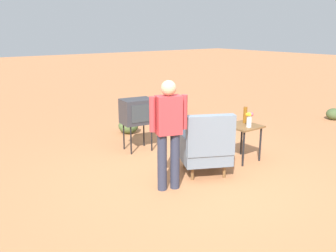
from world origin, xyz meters
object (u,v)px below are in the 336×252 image
Objects in this scene: bottle_tall_amber at (245,115)px; bottle_short_clear at (249,119)px; flower_vase at (249,119)px; side_table at (243,131)px; person_standing at (169,129)px; armchair at (206,146)px; tv_on_stand at (137,112)px.

bottle_tall_amber reaches higher than bottle_short_clear.
flower_vase reaches higher than bottle_short_clear.
side_table is 1.88m from person_standing.
person_standing is at bearing 4.76° from bottle_short_clear.
armchair is 4.00× the size of flower_vase.
bottle_tall_amber reaches higher than flower_vase.
armchair is 1.03m from flower_vase.
person_standing is 5.47× the size of bottle_tall_amber.
bottle_short_clear is (0.05, 0.13, -0.05)m from bottle_tall_amber.
tv_on_stand is 2.05m from bottle_tall_amber.
armchair reaches higher than tv_on_stand.
person_standing is (1.83, 0.19, 0.38)m from side_table.
tv_on_stand is 5.15× the size of bottle_short_clear.
tv_on_stand reaches higher than bottle_tall_amber.
side_table is at bearing -173.10° from armchair.
bottle_tall_amber is at bearing 131.57° from tv_on_stand.
flower_vase is (-1.80, -0.04, -0.13)m from person_standing.
tv_on_stand is 1.93m from person_standing.
armchair is 1.60× the size of side_table.
armchair is 0.65× the size of person_standing.
flower_vase is (0.18, 0.25, -0.00)m from bottle_tall_amber.
flower_vase is (-1.18, 1.79, 0.03)m from tv_on_stand.
bottle_tall_amber is 0.31m from flower_vase.
tv_on_stand is 2.12m from bottle_short_clear.
tv_on_stand reaches higher than bottle_short_clear.
side_table is at bearing -101.72° from flower_vase.
person_standing is at bearing 1.23° from flower_vase.
side_table is 2.50× the size of flower_vase.
tv_on_stand is at bearing -108.60° from person_standing.
person_standing is 1.80m from flower_vase.
armchair is 1.02m from side_table.
person_standing is (0.82, 0.07, 0.44)m from armchair.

